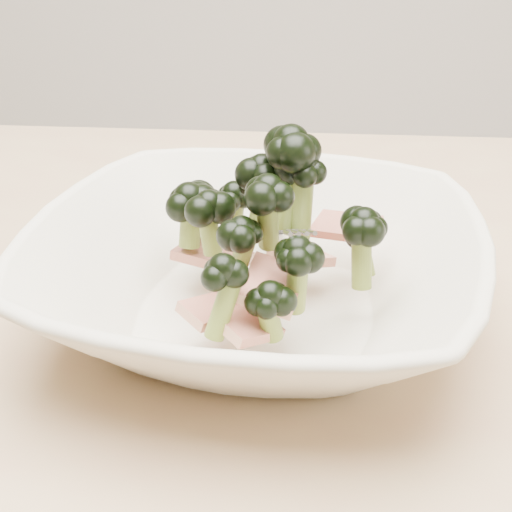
{
  "coord_description": "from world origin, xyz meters",
  "views": [
    {
      "loc": [
        0.08,
        -0.46,
        1.02
      ],
      "look_at": [
        0.04,
        -0.03,
        0.8
      ],
      "focal_mm": 50.0,
      "sensor_mm": 36.0,
      "label": 1
    }
  ],
  "objects": [
    {
      "name": "broccoli_dish",
      "position": [
        0.04,
        -0.03,
        0.79
      ],
      "size": [
        0.34,
        0.34,
        0.14
      ],
      "color": "beige",
      "rests_on": "dining_table"
    },
    {
      "name": "dining_table",
      "position": [
        0.0,
        0.0,
        0.65
      ],
      "size": [
        1.2,
        0.8,
        0.75
      ],
      "color": "tan",
      "rests_on": "ground"
    }
  ]
}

